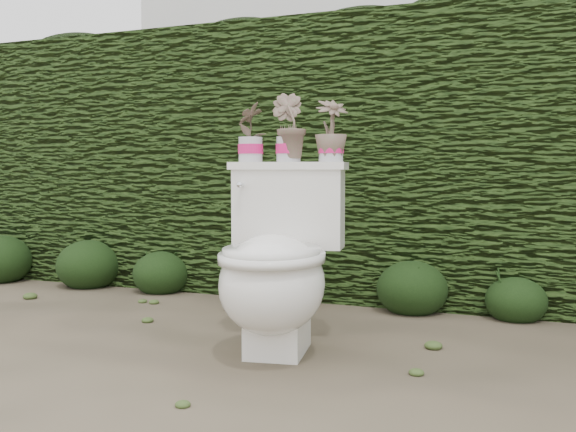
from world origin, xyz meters
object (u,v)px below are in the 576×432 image
at_px(potted_plant_left, 250,134).
at_px(potted_plant_right, 331,132).
at_px(toilet, 277,267).
at_px(potted_plant_center, 288,129).

bearing_deg(potted_plant_left, potted_plant_right, 112.87).
xyz_separation_m(toilet, potted_plant_left, (-0.21, 0.21, 0.54)).
bearing_deg(potted_plant_right, potted_plant_center, 149.43).
distance_m(potted_plant_center, potted_plant_right, 0.19).
relative_size(toilet, potted_plant_center, 2.70).
distance_m(toilet, potted_plant_right, 0.62).
bearing_deg(toilet, potted_plant_left, 125.52).
relative_size(potted_plant_left, potted_plant_center, 0.85).
bearing_deg(potted_plant_left, toilet, 58.39).
height_order(toilet, potted_plant_right, potted_plant_right).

